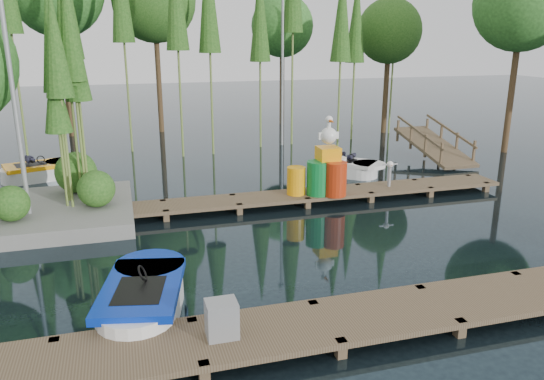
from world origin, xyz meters
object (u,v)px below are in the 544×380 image
object	(u,v)px
boat_blue	(143,300)
drum_cluster	(329,171)
boat_yellow_far	(39,171)
yellow_barrel	(296,181)
utility_cabinet	(222,319)

from	to	relation	value
boat_blue	drum_cluster	xyz separation A→B (m)	(5.69, 5.26, 0.69)
boat_blue	drum_cluster	bearing A→B (deg)	55.05
boat_blue	boat_yellow_far	xyz separation A→B (m)	(-3.01, 10.56, -0.00)
boat_yellow_far	yellow_barrel	size ratio (longest dim) A/B	3.54
boat_blue	drum_cluster	size ratio (longest dim) A/B	1.37
utility_cabinet	boat_yellow_far	bearing A→B (deg)	108.84
boat_blue	utility_cabinet	distance (m)	1.97
yellow_barrel	utility_cabinet	bearing A→B (deg)	-117.07
boat_yellow_far	utility_cabinet	bearing A→B (deg)	-68.75
utility_cabinet	drum_cluster	xyz separation A→B (m)	(4.55, 6.84, 0.38)
boat_yellow_far	drum_cluster	bearing A→B (deg)	-28.95
boat_blue	yellow_barrel	distance (m)	7.19
boat_yellow_far	drum_cluster	distance (m)	10.20
boat_yellow_far	utility_cabinet	distance (m)	12.83
boat_blue	utility_cabinet	size ratio (longest dim) A/B	5.29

